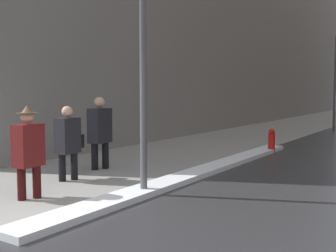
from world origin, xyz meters
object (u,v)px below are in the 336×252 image
Objects in this scene: lamp_post at (143,27)px; pedestrian_with_shoulder_bag at (68,140)px; pedestrian_in_fedora at (28,148)px; fire_hydrant at (272,141)px; pedestrian_in_glasses at (100,130)px.

lamp_post is 2.79m from pedestrian_with_shoulder_bag.
lamp_post is at bearing 128.59° from pedestrian_in_fedora.
fire_hydrant is at bearing 155.80° from pedestrian_with_shoulder_bag.
fire_hydrant is (0.15, 6.08, -2.52)m from lamp_post.
fire_hydrant is at bearing 88.54° from lamp_post.
pedestrian_in_glasses is (-2.20, 1.32, -1.94)m from lamp_post.
lamp_post is 3.04× the size of pedestrian_in_fedora.
pedestrian_in_glasses is 2.37× the size of fire_hydrant.
lamp_post is 2.87× the size of pedestrian_in_glasses.
pedestrian_with_shoulder_bag is at bearing 178.02° from lamp_post.
pedestrian_in_glasses is at bearing -167.77° from pedestrian_in_fedora.
pedestrian_with_shoulder_bag is (-0.53, 1.39, -0.03)m from pedestrian_in_fedora.
pedestrian_in_glasses reaches higher than pedestrian_in_fedora.
fire_hydrant is at bearing 148.38° from pedestrian_in_glasses.
pedestrian_in_fedora is at bearing 15.77° from pedestrian_with_shoulder_bag.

